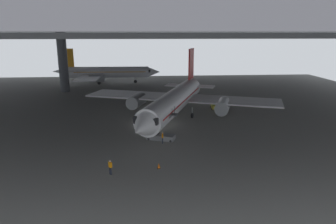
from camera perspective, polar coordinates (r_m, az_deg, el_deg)
ground_plane at (r=48.51m, az=-3.09°, el=-2.24°), size 110.00×110.00×0.00m
hangar_structure at (r=60.26m, az=-3.71°, el=15.01°), size 121.00×99.00×15.16m
airplane_main at (r=49.82m, az=1.41°, el=2.21°), size 33.31×33.51×10.93m
boarding_stairs at (r=41.43m, az=-1.22°, el=-4.13°), size 4.32×2.73×4.55m
crew_worker_near_nose at (r=32.07m, az=-10.58°, el=-9.81°), size 0.40×0.44×1.56m
crew_worker_by_stairs at (r=39.93m, az=-1.01°, el=-4.61°), size 0.25×0.55×1.56m
airplane_distant at (r=88.64m, az=-11.41°, el=7.19°), size 29.76×28.63×9.63m
traffic_cone_orange at (r=33.13m, az=-1.71°, el=-9.85°), size 0.36×0.36×0.60m
baggage_tug at (r=58.27m, az=8.56°, el=1.01°), size 1.44×2.29×0.90m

